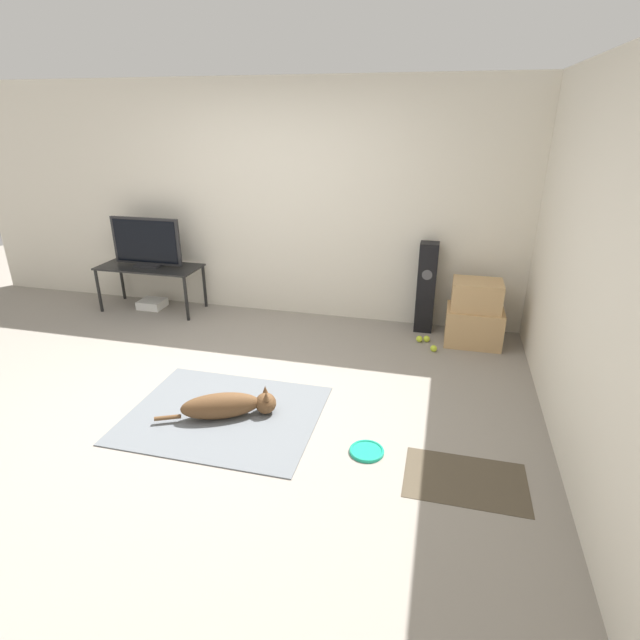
{
  "coord_description": "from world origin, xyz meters",
  "views": [
    {
      "loc": [
        1.68,
        -3.22,
        2.18
      ],
      "look_at": [
        0.66,
        0.85,
        0.45
      ],
      "focal_mm": 28.0,
      "sensor_mm": 36.0,
      "label": 1
    }
  ],
  "objects_px": {
    "cardboard_box_upper": "(477,295)",
    "tennis_ball_loose_on_carpet": "(419,339)",
    "frisbee": "(367,451)",
    "cardboard_box_lower": "(473,326)",
    "dog": "(228,405)",
    "tennis_ball_by_boxes": "(427,339)",
    "tv_stand": "(150,271)",
    "tv": "(146,243)",
    "tennis_ball_near_speaker": "(434,348)",
    "floor_speaker": "(426,288)",
    "game_console": "(152,304)"
  },
  "relations": [
    {
      "from": "cardboard_box_upper",
      "to": "tv_stand",
      "type": "height_order",
      "value": "cardboard_box_upper"
    },
    {
      "from": "frisbee",
      "to": "tennis_ball_near_speaker",
      "type": "distance_m",
      "value": 1.79
    },
    {
      "from": "frisbee",
      "to": "tennis_ball_by_boxes",
      "type": "bearing_deg",
      "value": 81.09
    },
    {
      "from": "tennis_ball_near_speaker",
      "to": "game_console",
      "type": "bearing_deg",
      "value": 173.12
    },
    {
      "from": "cardboard_box_lower",
      "to": "tennis_ball_near_speaker",
      "type": "height_order",
      "value": "cardboard_box_lower"
    },
    {
      "from": "dog",
      "to": "tv_stand",
      "type": "relative_size",
      "value": 0.72
    },
    {
      "from": "floor_speaker",
      "to": "tennis_ball_by_boxes",
      "type": "xyz_separation_m",
      "value": [
        0.06,
        -0.31,
        -0.45
      ]
    },
    {
      "from": "cardboard_box_upper",
      "to": "tennis_ball_loose_on_carpet",
      "type": "height_order",
      "value": "cardboard_box_upper"
    },
    {
      "from": "dog",
      "to": "cardboard_box_upper",
      "type": "bearing_deg",
      "value": 45.48
    },
    {
      "from": "cardboard_box_lower",
      "to": "tv",
      "type": "relative_size",
      "value": 0.66
    },
    {
      "from": "floor_speaker",
      "to": "tv_stand",
      "type": "bearing_deg",
      "value": -177.21
    },
    {
      "from": "tv_stand",
      "to": "tennis_ball_near_speaker",
      "type": "relative_size",
      "value": 18.05
    },
    {
      "from": "cardboard_box_upper",
      "to": "tennis_ball_loose_on_carpet",
      "type": "distance_m",
      "value": 0.72
    },
    {
      "from": "tennis_ball_loose_on_carpet",
      "to": "dog",
      "type": "bearing_deg",
      "value": -127.0
    },
    {
      "from": "cardboard_box_lower",
      "to": "tennis_ball_by_boxes",
      "type": "relative_size",
      "value": 8.42
    },
    {
      "from": "tv",
      "to": "tennis_ball_by_boxes",
      "type": "xyz_separation_m",
      "value": [
        3.24,
        -0.16,
        -0.78
      ]
    },
    {
      "from": "tennis_ball_by_boxes",
      "to": "frisbee",
      "type": "bearing_deg",
      "value": -98.91
    },
    {
      "from": "frisbee",
      "to": "tennis_ball_near_speaker",
      "type": "bearing_deg",
      "value": 77.5
    },
    {
      "from": "frisbee",
      "to": "tennis_ball_loose_on_carpet",
      "type": "relative_size",
      "value": 3.68
    },
    {
      "from": "cardboard_box_lower",
      "to": "cardboard_box_upper",
      "type": "relative_size",
      "value": 1.16
    },
    {
      "from": "tennis_ball_by_boxes",
      "to": "tennis_ball_loose_on_carpet",
      "type": "xyz_separation_m",
      "value": [
        -0.07,
        -0.02,
        0.0
      ]
    },
    {
      "from": "dog",
      "to": "floor_speaker",
      "type": "relative_size",
      "value": 0.88
    },
    {
      "from": "frisbee",
      "to": "tv_stand",
      "type": "height_order",
      "value": "tv_stand"
    },
    {
      "from": "dog",
      "to": "cardboard_box_lower",
      "type": "height_order",
      "value": "cardboard_box_lower"
    },
    {
      "from": "tv",
      "to": "tennis_ball_near_speaker",
      "type": "relative_size",
      "value": 12.84
    },
    {
      "from": "floor_speaker",
      "to": "tv_stand",
      "type": "relative_size",
      "value": 0.81
    },
    {
      "from": "frisbee",
      "to": "cardboard_box_lower",
      "type": "distance_m",
      "value": 2.2
    },
    {
      "from": "tv",
      "to": "floor_speaker",
      "type": "bearing_deg",
      "value": 2.74
    },
    {
      "from": "dog",
      "to": "frisbee",
      "type": "height_order",
      "value": "dog"
    },
    {
      "from": "tennis_ball_near_speaker",
      "to": "tennis_ball_loose_on_carpet",
      "type": "relative_size",
      "value": 1.0
    },
    {
      "from": "frisbee",
      "to": "tennis_ball_loose_on_carpet",
      "type": "height_order",
      "value": "tennis_ball_loose_on_carpet"
    },
    {
      "from": "cardboard_box_upper",
      "to": "tennis_ball_near_speaker",
      "type": "height_order",
      "value": "cardboard_box_upper"
    },
    {
      "from": "cardboard_box_lower",
      "to": "tennis_ball_by_boxes",
      "type": "distance_m",
      "value": 0.49
    },
    {
      "from": "cardboard_box_upper",
      "to": "tennis_ball_by_boxes",
      "type": "xyz_separation_m",
      "value": [
        -0.45,
        -0.09,
        -0.49
      ]
    },
    {
      "from": "frisbee",
      "to": "tv",
      "type": "xyz_separation_m",
      "value": [
        -2.93,
        2.13,
        0.8
      ]
    },
    {
      "from": "tv_stand",
      "to": "game_console",
      "type": "bearing_deg",
      "value": 148.48
    },
    {
      "from": "dog",
      "to": "tv_stand",
      "type": "height_order",
      "value": "tv_stand"
    },
    {
      "from": "cardboard_box_lower",
      "to": "tennis_ball_loose_on_carpet",
      "type": "relative_size",
      "value": 8.42
    },
    {
      "from": "tennis_ball_by_boxes",
      "to": "tennis_ball_near_speaker",
      "type": "height_order",
      "value": "same"
    },
    {
      "from": "cardboard_box_lower",
      "to": "cardboard_box_upper",
      "type": "distance_m",
      "value": 0.33
    },
    {
      "from": "tv_stand",
      "to": "tennis_ball_loose_on_carpet",
      "type": "bearing_deg",
      "value": -3.25
    },
    {
      "from": "cardboard_box_upper",
      "to": "tennis_ball_by_boxes",
      "type": "relative_size",
      "value": 7.25
    },
    {
      "from": "floor_speaker",
      "to": "game_console",
      "type": "xyz_separation_m",
      "value": [
        -3.24,
        -0.12,
        -0.44
      ]
    },
    {
      "from": "frisbee",
      "to": "dog",
      "type": "bearing_deg",
      "value": 171.33
    },
    {
      "from": "dog",
      "to": "tv_stand",
      "type": "xyz_separation_m",
      "value": [
        -1.83,
        1.96,
        0.37
      ]
    },
    {
      "from": "floor_speaker",
      "to": "tennis_ball_loose_on_carpet",
      "type": "xyz_separation_m",
      "value": [
        -0.02,
        -0.34,
        -0.45
      ]
    },
    {
      "from": "floor_speaker",
      "to": "tennis_ball_near_speaker",
      "type": "relative_size",
      "value": 14.64
    },
    {
      "from": "tennis_ball_near_speaker",
      "to": "cardboard_box_lower",
      "type": "bearing_deg",
      "value": 39.38
    },
    {
      "from": "floor_speaker",
      "to": "tv",
      "type": "distance_m",
      "value": 3.21
    },
    {
      "from": "tennis_ball_near_speaker",
      "to": "tennis_ball_loose_on_carpet",
      "type": "height_order",
      "value": "same"
    }
  ]
}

